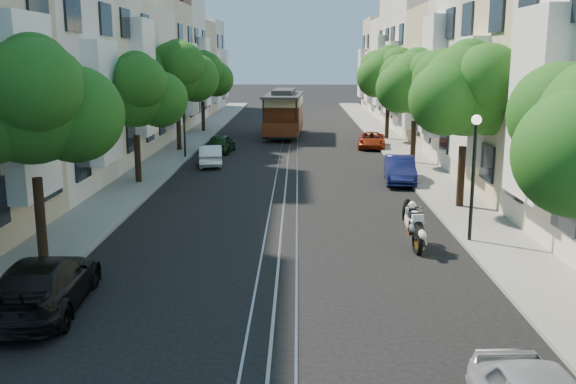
{
  "coord_description": "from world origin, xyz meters",
  "views": [
    {
      "loc": [
        0.57,
        -16.64,
        6.11
      ],
      "look_at": [
        0.24,
        4.68,
        1.59
      ],
      "focal_mm": 40.0,
      "sensor_mm": 36.0,
      "label": 1
    }
  ],
  "objects_px": {
    "tree_w_c": "(178,73)",
    "tree_w_b": "(136,93)",
    "tree_e_d": "(390,74)",
    "parked_car_w_far": "(221,143)",
    "lamp_east": "(474,159)",
    "parked_car_w_mid": "(210,155)",
    "tree_e_b": "(467,92)",
    "tree_w_d": "(203,75)",
    "tree_e_c": "(417,84)",
    "parked_car_w_near": "(44,284)",
    "parked_car_e_mid": "(400,170)",
    "lamp_west": "(184,112)",
    "parked_car_e_far": "(372,140)",
    "sportbike_rider": "(413,223)",
    "cable_car": "(284,111)",
    "tree_w_a": "(33,105)"
  },
  "relations": [
    {
      "from": "tree_w_c",
      "to": "tree_w_b",
      "type": "bearing_deg",
      "value": -90.0
    },
    {
      "from": "tree_e_d",
      "to": "parked_car_w_far",
      "type": "height_order",
      "value": "tree_e_d"
    },
    {
      "from": "lamp_east",
      "to": "parked_car_w_mid",
      "type": "bearing_deg",
      "value": 124.75
    },
    {
      "from": "tree_e_b",
      "to": "tree_w_d",
      "type": "relative_size",
      "value": 1.03
    },
    {
      "from": "tree_e_c",
      "to": "tree_w_d",
      "type": "relative_size",
      "value": 1.0
    },
    {
      "from": "parked_car_w_far",
      "to": "tree_e_d",
      "type": "bearing_deg",
      "value": -145.19
    },
    {
      "from": "tree_e_c",
      "to": "lamp_east",
      "type": "height_order",
      "value": "tree_e_c"
    },
    {
      "from": "tree_e_d",
      "to": "lamp_east",
      "type": "distance_m",
      "value": 27.07
    },
    {
      "from": "tree_w_c",
      "to": "parked_car_w_near",
      "type": "xyz_separation_m",
      "value": [
        1.54,
        -26.91,
        -4.39
      ]
    },
    {
      "from": "tree_e_c",
      "to": "parked_car_w_mid",
      "type": "bearing_deg",
      "value": -177.3
    },
    {
      "from": "tree_w_b",
      "to": "parked_car_w_near",
      "type": "xyz_separation_m",
      "value": [
        1.54,
        -15.91,
        -3.72
      ]
    },
    {
      "from": "parked_car_e_mid",
      "to": "parked_car_w_mid",
      "type": "relative_size",
      "value": 1.11
    },
    {
      "from": "tree_e_b",
      "to": "lamp_west",
      "type": "xyz_separation_m",
      "value": [
        -13.56,
        13.02,
        -1.89
      ]
    },
    {
      "from": "tree_w_c",
      "to": "lamp_west",
      "type": "relative_size",
      "value": 1.71
    },
    {
      "from": "parked_car_e_mid",
      "to": "parked_car_e_far",
      "type": "bearing_deg",
      "value": 94.78
    },
    {
      "from": "tree_e_d",
      "to": "tree_w_c",
      "type": "height_order",
      "value": "tree_w_c"
    },
    {
      "from": "tree_w_b",
      "to": "sportbike_rider",
      "type": "xyz_separation_m",
      "value": [
        11.43,
        -10.6,
        -3.52
      ]
    },
    {
      "from": "tree_e_c",
      "to": "parked_car_w_near",
      "type": "height_order",
      "value": "tree_e_c"
    },
    {
      "from": "lamp_west",
      "to": "cable_car",
      "type": "xyz_separation_m",
      "value": [
        5.8,
        11.15,
        -0.87
      ]
    },
    {
      "from": "tree_w_b",
      "to": "tree_w_d",
      "type": "bearing_deg",
      "value": 90.0
    },
    {
      "from": "lamp_west",
      "to": "cable_car",
      "type": "height_order",
      "value": "lamp_west"
    },
    {
      "from": "tree_w_c",
      "to": "tree_e_d",
      "type": "bearing_deg",
      "value": 22.62
    },
    {
      "from": "lamp_east",
      "to": "tree_w_b",
      "type": "bearing_deg",
      "value": 143.42
    },
    {
      "from": "tree_w_c",
      "to": "tree_w_d",
      "type": "distance_m",
      "value": 11.01
    },
    {
      "from": "parked_car_e_far",
      "to": "cable_car",
      "type": "bearing_deg",
      "value": 140.26
    },
    {
      "from": "sportbike_rider",
      "to": "parked_car_w_far",
      "type": "relative_size",
      "value": 0.59
    },
    {
      "from": "tree_w_a",
      "to": "parked_car_w_near",
      "type": "bearing_deg",
      "value": -68.53
    },
    {
      "from": "tree_w_b",
      "to": "lamp_east",
      "type": "xyz_separation_m",
      "value": [
        13.44,
        -9.98,
        -1.55
      ]
    },
    {
      "from": "lamp_west",
      "to": "parked_car_e_far",
      "type": "xyz_separation_m",
      "value": [
        11.9,
        4.71,
        -2.31
      ]
    },
    {
      "from": "lamp_east",
      "to": "parked_car_e_mid",
      "type": "height_order",
      "value": "lamp_east"
    },
    {
      "from": "tree_w_a",
      "to": "tree_w_c",
      "type": "relative_size",
      "value": 0.94
    },
    {
      "from": "parked_car_e_far",
      "to": "parked_car_w_near",
      "type": "bearing_deg",
      "value": -104.53
    },
    {
      "from": "parked_car_w_mid",
      "to": "parked_car_w_near",
      "type": "bearing_deg",
      "value": 78.8
    },
    {
      "from": "tree_e_b",
      "to": "tree_w_a",
      "type": "xyz_separation_m",
      "value": [
        -14.4,
        -7.0,
        0.0
      ]
    },
    {
      "from": "tree_e_c",
      "to": "parked_car_w_mid",
      "type": "xyz_separation_m",
      "value": [
        -11.66,
        -0.55,
        -4.01
      ]
    },
    {
      "from": "lamp_east",
      "to": "parked_car_e_mid",
      "type": "distance_m",
      "value": 10.74
    },
    {
      "from": "tree_w_a",
      "to": "parked_car_w_far",
      "type": "xyz_separation_m",
      "value": [
        2.74,
        22.45,
        -4.12
      ]
    },
    {
      "from": "parked_car_e_mid",
      "to": "tree_e_c",
      "type": "bearing_deg",
      "value": 77.94
    },
    {
      "from": "parked_car_w_near",
      "to": "lamp_east",
      "type": "bearing_deg",
      "value": -157.71
    },
    {
      "from": "tree_w_c",
      "to": "parked_car_e_mid",
      "type": "height_order",
      "value": "tree_w_c"
    },
    {
      "from": "tree_e_b",
      "to": "lamp_west",
      "type": "distance_m",
      "value": 18.9
    },
    {
      "from": "parked_car_w_far",
      "to": "tree_w_d",
      "type": "bearing_deg",
      "value": -71.17
    },
    {
      "from": "sportbike_rider",
      "to": "parked_car_w_mid",
      "type": "relative_size",
      "value": 0.59
    },
    {
      "from": "tree_w_a",
      "to": "lamp_west",
      "type": "bearing_deg",
      "value": 87.6
    },
    {
      "from": "parked_car_w_far",
      "to": "sportbike_rider",
      "type": "bearing_deg",
      "value": 117.93
    },
    {
      "from": "tree_w_a",
      "to": "sportbike_rider",
      "type": "distance_m",
      "value": 12.15
    },
    {
      "from": "tree_w_c",
      "to": "cable_car",
      "type": "distance_m",
      "value": 10.98
    },
    {
      "from": "tree_w_a",
      "to": "parked_car_e_mid",
      "type": "bearing_deg",
      "value": 44.49
    },
    {
      "from": "tree_w_c",
      "to": "tree_w_d",
      "type": "bearing_deg",
      "value": 90.0
    },
    {
      "from": "tree_e_c",
      "to": "lamp_east",
      "type": "bearing_deg",
      "value": -93.44
    }
  ]
}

